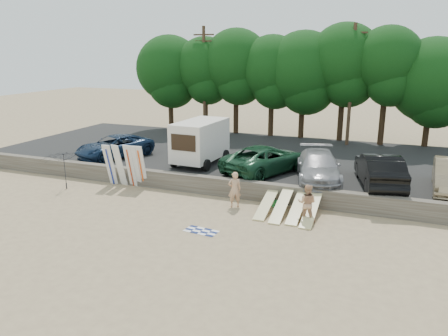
{
  "coord_description": "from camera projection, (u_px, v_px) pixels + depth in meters",
  "views": [
    {
      "loc": [
        5.2,
        -18.26,
        7.74
      ],
      "look_at": [
        -3.12,
        3.0,
        1.58
      ],
      "focal_mm": 35.0,
      "sensor_mm": 36.0,
      "label": 1
    }
  ],
  "objects": [
    {
      "name": "treeline",
      "position": [
        314.0,
        68.0,
        34.7
      ],
      "size": [
        33.1,
        6.44,
        9.19
      ],
      "color": "#382616",
      "rests_on": "parking_lot"
    },
    {
      "name": "surfboard_upright_0",
      "position": [
        110.0,
        165.0,
        25.6
      ],
      "size": [
        0.56,
        0.81,
        2.52
      ],
      "primitive_type": "cube",
      "rotation": [
        0.28,
        0.0,
        0.09
      ],
      "color": "silver",
      "rests_on": "ground"
    },
    {
      "name": "beach_umbrella",
      "position": [
        64.0,
        170.0,
        24.99
      ],
      "size": [
        3.19,
        3.16,
        2.21
      ],
      "primitive_type": "imported",
      "rotation": [
        0.0,
        0.0,
        4.32
      ],
      "color": "black",
      "rests_on": "ground"
    },
    {
      "name": "car_3",
      "position": [
        379.0,
        170.0,
        23.24
      ],
      "size": [
        3.05,
        5.7,
        1.78
      ],
      "primitive_type": "imported",
      "rotation": [
        0.0,
        0.0,
        3.37
      ],
      "color": "black",
      "rests_on": "parking_lot"
    },
    {
      "name": "surfboard_low_3",
      "position": [
        311.0,
        210.0,
        20.68
      ],
      "size": [
        0.56,
        2.91,
        0.87
      ],
      "primitive_type": "cube",
      "rotation": [
        0.27,
        0.0,
        0.0
      ],
      "color": "beige",
      "rests_on": "ground"
    },
    {
      "name": "surfboard_low_1",
      "position": [
        281.0,
        206.0,
        21.21
      ],
      "size": [
        0.56,
        2.9,
        0.9
      ],
      "primitive_type": "cube",
      "rotation": [
        0.28,
        0.0,
        0.0
      ],
      "color": "beige",
      "rests_on": "ground"
    },
    {
      "name": "gear_bag",
      "position": [
        276.0,
        204.0,
        22.39
      ],
      "size": [
        0.35,
        0.32,
        0.22
      ],
      "primitive_type": "cube",
      "rotation": [
        0.0,
        0.0,
        0.26
      ],
      "color": "orange",
      "rests_on": "ground"
    },
    {
      "name": "cooler",
      "position": [
        276.0,
        204.0,
        22.33
      ],
      "size": [
        0.43,
        0.37,
        0.32
      ],
      "primitive_type": "cube",
      "rotation": [
        0.0,
        0.0,
        -0.19
      ],
      "color": "green",
      "rests_on": "ground"
    },
    {
      "name": "ground",
      "position": [
        263.0,
        223.0,
        20.26
      ],
      "size": [
        120.0,
        120.0,
        0.0
      ],
      "primitive_type": "plane",
      "color": "tan",
      "rests_on": "ground"
    },
    {
      "name": "beachgoer_a",
      "position": [
        235.0,
        189.0,
        22.11
      ],
      "size": [
        0.81,
        0.72,
        1.86
      ],
      "primitive_type": "imported",
      "rotation": [
        0.0,
        0.0,
        3.66
      ],
      "color": "tan",
      "rests_on": "ground"
    },
    {
      "name": "surfboard_upright_3",
      "position": [
        135.0,
        166.0,
        25.2
      ],
      "size": [
        0.52,
        0.66,
        2.55
      ],
      "primitive_type": "cube",
      "rotation": [
        0.23,
        0.0,
        -0.03
      ],
      "color": "silver",
      "rests_on": "ground"
    },
    {
      "name": "surfboard_low_0",
      "position": [
        267.0,
        203.0,
        21.67
      ],
      "size": [
        0.56,
        2.93,
        0.8
      ],
      "primitive_type": "cube",
      "rotation": [
        0.25,
        0.0,
        0.0
      ],
      "color": "beige",
      "rests_on": "ground"
    },
    {
      "name": "seawall",
      "position": [
        279.0,
        194.0,
        22.83
      ],
      "size": [
        44.0,
        0.5,
        1.0
      ],
      "primitive_type": "cube",
      "color": "#6B6356",
      "rests_on": "ground"
    },
    {
      "name": "surfboard_low_2",
      "position": [
        298.0,
        207.0,
        21.07
      ],
      "size": [
        0.56,
        2.91,
        0.87
      ],
      "primitive_type": "cube",
      "rotation": [
        0.27,
        0.0,
        0.0
      ],
      "color": "beige",
      "rests_on": "ground"
    },
    {
      "name": "beachgoer_b",
      "position": [
        307.0,
        203.0,
        20.23
      ],
      "size": [
        0.88,
        0.69,
        1.8
      ],
      "primitive_type": "imported",
      "rotation": [
        0.0,
        0.0,
        3.14
      ],
      "color": "tan",
      "rests_on": "ground"
    },
    {
      "name": "parking_lot",
      "position": [
        307.0,
        163.0,
        29.61
      ],
      "size": [
        44.0,
        14.5,
        0.7
      ],
      "primitive_type": "cube",
      "color": "#282828",
      "rests_on": "ground"
    },
    {
      "name": "beach_towel",
      "position": [
        201.0,
        231.0,
        19.33
      ],
      "size": [
        1.65,
        1.65,
        0.0
      ],
      "primitive_type": "plane",
      "rotation": [
        0.0,
        0.0,
        -0.1
      ],
      "color": "white",
      "rests_on": "ground"
    },
    {
      "name": "surfboard_upright_1",
      "position": [
        120.0,
        165.0,
        25.45
      ],
      "size": [
        0.6,
        0.77,
        2.53
      ],
      "primitive_type": "cube",
      "rotation": [
        0.25,
        0.0,
        -0.16
      ],
      "color": "silver",
      "rests_on": "ground"
    },
    {
      "name": "surfboard_upright_2",
      "position": [
        130.0,
        166.0,
        25.28
      ],
      "size": [
        0.53,
        0.62,
        2.56
      ],
      "primitive_type": "cube",
      "rotation": [
        0.21,
        0.0,
        -0.05
      ],
      "color": "silver",
      "rests_on": "ground"
    },
    {
      "name": "car_1",
      "position": [
        266.0,
        159.0,
        25.9
      ],
      "size": [
        4.85,
        6.47,
        1.63
      ],
      "primitive_type": "imported",
      "rotation": [
        0.0,
        0.0,
        2.73
      ],
      "color": "#173F26",
      "rests_on": "parking_lot"
    },
    {
      "name": "utility_poles",
      "position": [
        351.0,
        83.0,
        32.53
      ],
      "size": [
        25.8,
        0.26,
        9.0
      ],
      "color": "#473321",
      "rests_on": "parking_lot"
    },
    {
      "name": "car_2",
      "position": [
        318.0,
        167.0,
        24.21
      ],
      "size": [
        3.48,
        5.93,
        1.61
      ],
      "primitive_type": "imported",
      "rotation": [
        0.0,
        0.0,
        0.23
      ],
      "color": "gray",
      "rests_on": "parking_lot"
    },
    {
      "name": "surfboard_upright_4",
      "position": [
        141.0,
        167.0,
        25.12
      ],
      "size": [
        0.52,
        0.67,
        2.54
      ],
      "primitive_type": "cube",
      "rotation": [
        0.23,
        0.0,
        0.04
      ],
      "color": "silver",
      "rests_on": "ground"
    },
    {
      "name": "box_trailer",
      "position": [
        200.0,
        140.0,
        27.65
      ],
      "size": [
        2.67,
        4.47,
        2.76
      ],
      "rotation": [
        0.0,
        0.0,
        -0.05
      ],
      "color": "silver",
      "rests_on": "parking_lot"
    },
    {
      "name": "car_0",
      "position": [
        115.0,
        147.0,
        29.57
      ],
      "size": [
        4.39,
        5.88,
        1.48
      ],
      "primitive_type": "imported",
      "rotation": [
        0.0,
        0.0,
        -0.41
      ],
      "color": "#11233D",
      "rests_on": "parking_lot"
    }
  ]
}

